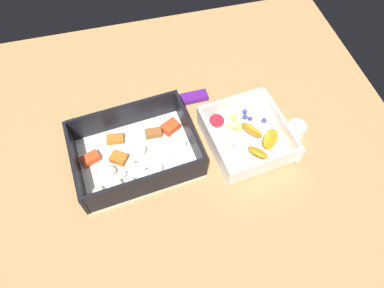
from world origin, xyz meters
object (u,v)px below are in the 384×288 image
fruit_bowl (246,136)px  paper_cup_liner (296,129)px  pasta_container (135,153)px  candy_bar (191,98)px

fruit_bowl → paper_cup_liner: bearing=-2.4°
pasta_container → paper_cup_liner: (31.33, -1.89, -0.85)cm
candy_bar → paper_cup_liner: size_ratio=1.90×
pasta_container → paper_cup_liner: pasta_container is taller
fruit_bowl → paper_cup_liner: size_ratio=4.61×
pasta_container → fruit_bowl: (21.04, -1.46, -0.11)cm
candy_bar → paper_cup_liner: paper_cup_liner is taller
fruit_bowl → pasta_container: bearing=176.0°
candy_bar → pasta_container: bearing=-140.1°
fruit_bowl → candy_bar: (-7.59, 12.69, -1.23)cm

